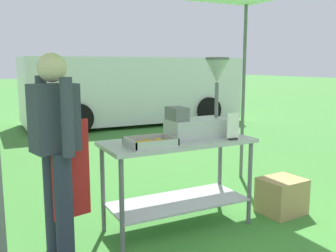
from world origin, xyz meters
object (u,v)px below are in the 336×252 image
Objects in this scene: vendor at (56,145)px; supply_crate at (282,196)px; menu_sign at (233,128)px; van_white at (134,89)px; donut_tray at (150,143)px; donut_cart at (178,164)px; donut_fryer at (200,112)px.

vendor reaches higher than supply_crate.
van_white is (1.68, 6.43, -0.07)m from menu_sign.
donut_tray is at bearing 177.12° from supply_crate.
menu_sign reaches higher than donut_cart.
donut_tray is at bearing -166.81° from donut_fryer.
donut_fryer is 6.48m from van_white.
donut_tray is 0.76m from vendor.
vendor reaches higher than donut_fryer.
van_white reaches higher than vendor.
donut_fryer is 1.27m from supply_crate.
donut_cart is 1.86× the size of donut_fryer.
donut_tray is 0.52× the size of donut_fryer.
donut_fryer is (0.25, 0.02, 0.47)m from donut_cart.
donut_fryer is at bearing 166.46° from supply_crate.
donut_fryer is at bearing 1.83° from vendor.
supply_crate is (0.67, 0.03, -0.76)m from menu_sign.
vendor is at bearing 172.88° from donut_tray.
van_white is (1.01, 6.41, 0.69)m from supply_crate.
van_white reaches higher than donut_tray.
menu_sign is 0.05× the size of van_white.
donut_cart is 3.55× the size of donut_tray.
van_white is (2.13, 6.22, 0.26)m from donut_cart.
donut_tray is 1.61m from supply_crate.
supply_crate is at bearing -4.33° from vendor.
donut_cart is at bearing 1.04° from vendor.
donut_fryer is at bearing 130.47° from menu_sign.
vendor is 7.02m from van_white.
supply_crate is at bearing -2.88° from donut_tray.
donut_fryer reaches higher than donut_cart.
menu_sign reaches higher than supply_crate.
van_white reaches higher than supply_crate.
supply_crate is at bearing -98.93° from van_white.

